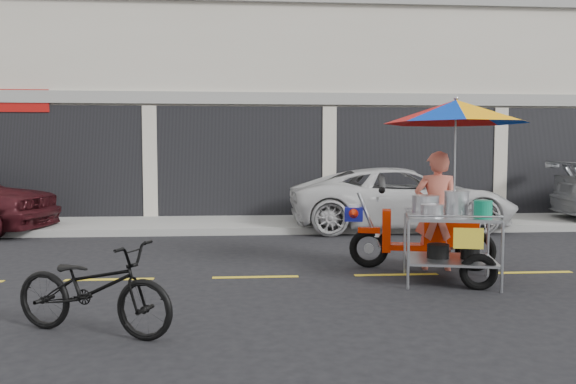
{
  "coord_description": "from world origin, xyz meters",
  "views": [
    {
      "loc": [
        -2.13,
        -7.74,
        1.73
      ],
      "look_at": [
        -1.5,
        0.6,
        1.15
      ],
      "focal_mm": 35.0,
      "sensor_mm": 36.0,
      "label": 1
    }
  ],
  "objects": [
    {
      "name": "ground",
      "position": [
        0.0,
        0.0,
        0.0
      ],
      "size": [
        90.0,
        90.0,
        0.0
      ],
      "primitive_type": "plane",
      "color": "black"
    },
    {
      "name": "sidewalk",
      "position": [
        0.0,
        5.5,
        0.07
      ],
      "size": [
        45.0,
        3.0,
        0.15
      ],
      "primitive_type": "cube",
      "color": "gray",
      "rests_on": "ground"
    },
    {
      "name": "shophouse_block",
      "position": [
        2.82,
        10.59,
        4.24
      ],
      "size": [
        36.0,
        8.11,
        10.4
      ],
      "color": "beige",
      "rests_on": "ground"
    },
    {
      "name": "centerline",
      "position": [
        0.0,
        0.0,
        0.0
      ],
      "size": [
        42.0,
        0.1,
        0.01
      ],
      "primitive_type": "cube",
      "color": "gold",
      "rests_on": "ground"
    },
    {
      "name": "white_pickup",
      "position": [
        1.39,
        4.7,
        0.7
      ],
      "size": [
        5.09,
        2.42,
        1.4
      ],
      "primitive_type": "imported",
      "rotation": [
        0.0,
        0.0,
        1.55
      ],
      "color": "silver",
      "rests_on": "ground"
    },
    {
      "name": "near_bicycle",
      "position": [
        -3.59,
        -2.35,
        0.45
      ],
      "size": [
        1.81,
        1.19,
        0.9
      ],
      "primitive_type": "imported",
      "rotation": [
        0.0,
        0.0,
        1.19
      ],
      "color": "black",
      "rests_on": "ground"
    },
    {
      "name": "food_vendor_rig",
      "position": [
        0.64,
        -0.16,
        1.57
      ],
      "size": [
        2.47,
        2.38,
        2.5
      ],
      "rotation": [
        0.0,
        0.0,
        -0.24
      ],
      "color": "black",
      "rests_on": "ground"
    }
  ]
}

